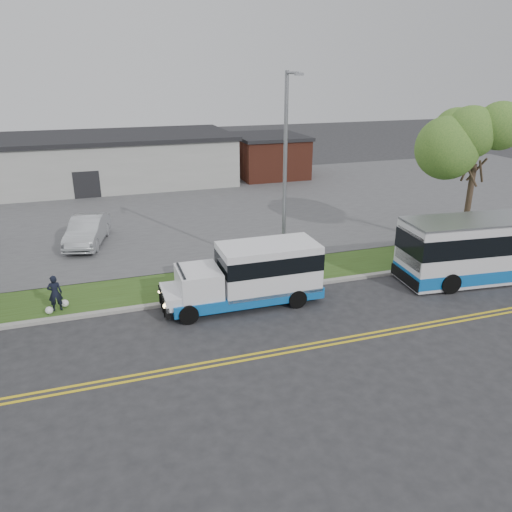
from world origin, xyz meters
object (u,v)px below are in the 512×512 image
object	(u,v)px
transit_bus	(510,246)
parked_car_a	(87,231)
shuttle_bus	(253,273)
pedestrian	(55,293)
streetlight_near	(286,171)
tree_east	(478,139)

from	to	relation	value
transit_bus	parked_car_a	xyz separation A→B (m)	(-19.57, 11.29, -0.65)
shuttle_bus	parked_car_a	distance (m)	12.24
shuttle_bus	pedestrian	bearing A→B (deg)	168.60
streetlight_near	shuttle_bus	bearing A→B (deg)	-133.52
pedestrian	tree_east	bearing A→B (deg)	-179.80
pedestrian	shuttle_bus	bearing A→B (deg)	165.44
tree_east	parked_car_a	bearing A→B (deg)	159.85
streetlight_near	pedestrian	world-z (taller)	streetlight_near
shuttle_bus	pedestrian	distance (m)	8.35
tree_east	parked_car_a	world-z (taller)	tree_east
tree_east	transit_bus	size ratio (longest dim) A/B	0.74
tree_east	shuttle_bus	size ratio (longest dim) A/B	1.20
tree_east	transit_bus	world-z (taller)	tree_east
tree_east	shuttle_bus	xyz separation A→B (m)	(-13.41, -2.81, -4.79)
tree_east	pedestrian	bearing A→B (deg)	-177.08
pedestrian	parked_car_a	xyz separation A→B (m)	(1.41, 8.50, 0.02)
transit_bus	streetlight_near	bearing A→B (deg)	166.22
pedestrian	parked_car_a	bearing A→B (deg)	-102.13
tree_east	pedestrian	size ratio (longest dim) A/B	5.26
tree_east	pedestrian	distance (m)	22.23
streetlight_near	shuttle_bus	world-z (taller)	streetlight_near
tree_east	pedestrian	xyz separation A→B (m)	(-21.56, -1.10, -5.31)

